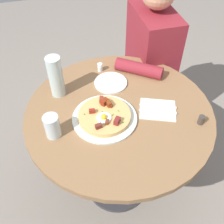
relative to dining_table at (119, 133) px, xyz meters
name	(u,v)px	position (x,y,z in m)	size (l,w,h in m)	color
ground_plane	(117,183)	(0.00, 0.00, -0.54)	(6.00, 6.00, 0.00)	gray
dining_table	(119,133)	(0.00, 0.00, 0.00)	(0.91, 0.91, 0.70)	olive
person_seated	(149,72)	(-0.48, 0.34, -0.03)	(0.52, 0.43, 1.14)	#2D2D33
pizza_plate	(105,118)	(0.03, -0.08, 0.17)	(0.30, 0.30, 0.01)	silver
breakfast_pizza	(105,115)	(0.03, -0.08, 0.19)	(0.24, 0.24, 0.05)	#E0AC64
bread_plate	(111,83)	(-0.20, 0.01, 0.17)	(0.17, 0.17, 0.01)	white
napkin	(158,110)	(0.04, 0.18, 0.17)	(0.17, 0.14, 0.00)	white
fork	(158,112)	(0.06, 0.17, 0.17)	(0.18, 0.01, 0.01)	silver
knife	(158,106)	(0.02, 0.19, 0.17)	(0.18, 0.01, 0.01)	silver
water_glass	(52,126)	(0.06, -0.32, 0.22)	(0.07, 0.07, 0.11)	silver
water_bottle	(56,77)	(-0.20, -0.26, 0.27)	(0.07, 0.07, 0.22)	silver
salt_shaker	(100,67)	(-0.33, -0.02, 0.19)	(0.03, 0.03, 0.05)	white
pepper_shaker	(201,120)	(0.17, 0.34, 0.19)	(0.03, 0.03, 0.05)	#3F3833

